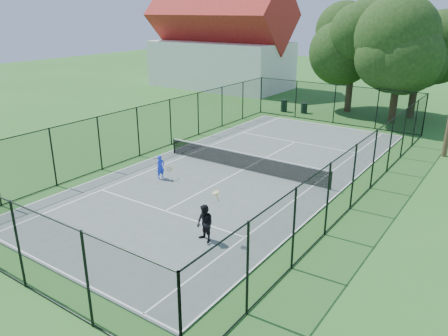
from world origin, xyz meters
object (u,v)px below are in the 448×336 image
Objects in this scene: player_blue at (161,167)px; tennis_net at (244,161)px; player_black at (205,224)px; trash_bin_right at (304,108)px; trash_bin_left at (284,106)px.

tennis_net is at bearing 52.25° from player_blue.
tennis_net is 8.03× the size of player_blue.
player_black is at bearing -33.89° from player_blue.
player_black is at bearing -74.13° from trash_bin_right.
tennis_net is 15.32m from trash_bin_left.
trash_bin_right is 0.43× the size of player_black.
player_blue is (0.57, -18.52, 0.25)m from trash_bin_right.
player_blue is at bearing -82.88° from trash_bin_left.
player_blue is 7.00m from player_black.
trash_bin_left is at bearing 110.15° from player_black.
player_black reaches higher than trash_bin_right.
player_black is (6.38, -22.42, 0.37)m from trash_bin_right.
tennis_net is 9.76× the size of trash_bin_left.
trash_bin_right is 0.69× the size of player_blue.
player_blue is 0.62× the size of player_black.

